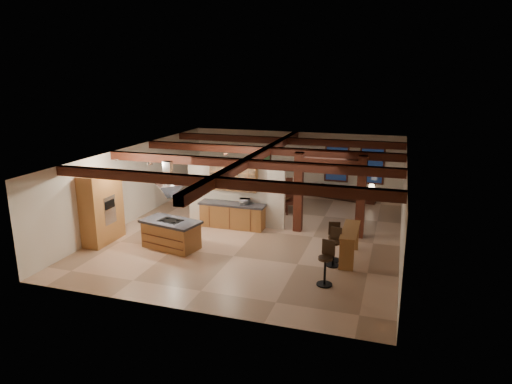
% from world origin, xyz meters
% --- Properties ---
extents(ground, '(12.00, 12.00, 0.00)m').
position_xyz_m(ground, '(0.00, 0.00, 0.00)').
color(ground, tan).
rests_on(ground, ground).
extents(room_walls, '(12.00, 12.00, 12.00)m').
position_xyz_m(room_walls, '(0.00, 0.00, 1.78)').
color(room_walls, beige).
rests_on(room_walls, ground).
extents(ceiling_beams, '(10.00, 12.00, 0.28)m').
position_xyz_m(ceiling_beams, '(0.00, 0.00, 2.76)').
color(ceiling_beams, '#3B140E').
rests_on(ceiling_beams, room_walls).
extents(timber_posts, '(2.50, 0.30, 2.90)m').
position_xyz_m(timber_posts, '(2.50, 0.50, 1.76)').
color(timber_posts, '#3B140E').
rests_on(timber_posts, ground).
extents(partition_wall, '(3.80, 0.18, 2.20)m').
position_xyz_m(partition_wall, '(-1.00, 0.50, 1.10)').
color(partition_wall, beige).
rests_on(partition_wall, ground).
extents(pantry_cabinet, '(0.67, 1.60, 2.40)m').
position_xyz_m(pantry_cabinet, '(-4.67, -2.60, 1.20)').
color(pantry_cabinet, '#955530').
rests_on(pantry_cabinet, ground).
extents(back_counter, '(2.50, 0.66, 0.94)m').
position_xyz_m(back_counter, '(-1.00, 0.11, 0.48)').
color(back_counter, '#955530').
rests_on(back_counter, ground).
extents(upper_display_cabinet, '(1.80, 0.36, 0.95)m').
position_xyz_m(upper_display_cabinet, '(-1.00, 0.31, 1.85)').
color(upper_display_cabinet, '#955530').
rests_on(upper_display_cabinet, partition_wall).
extents(range_hood, '(1.10, 1.10, 1.40)m').
position_xyz_m(range_hood, '(-2.20, -2.42, 1.78)').
color(range_hood, silver).
rests_on(range_hood, room_walls).
extents(back_windows, '(2.70, 0.07, 1.70)m').
position_xyz_m(back_windows, '(2.80, 5.93, 1.50)').
color(back_windows, '#3B140E').
rests_on(back_windows, room_walls).
extents(framed_art, '(0.65, 0.05, 0.85)m').
position_xyz_m(framed_art, '(-1.50, 5.94, 1.70)').
color(framed_art, '#3B140E').
rests_on(framed_art, room_walls).
extents(recessed_cans, '(3.16, 2.46, 0.03)m').
position_xyz_m(recessed_cans, '(-2.53, -1.93, 2.87)').
color(recessed_cans, silver).
rests_on(recessed_cans, room_walls).
extents(kitchen_island, '(2.09, 1.40, 0.95)m').
position_xyz_m(kitchen_island, '(-2.20, -2.42, 0.48)').
color(kitchen_island, '#955530').
rests_on(kitchen_island, ground).
extents(dining_table, '(2.03, 1.48, 0.64)m').
position_xyz_m(dining_table, '(-0.24, 2.83, 0.32)').
color(dining_table, '#432310').
rests_on(dining_table, ground).
extents(sofa, '(2.26, 1.33, 0.62)m').
position_xyz_m(sofa, '(2.19, 5.50, 0.31)').
color(sofa, black).
rests_on(sofa, ground).
extents(microwave, '(0.44, 0.35, 0.21)m').
position_xyz_m(microwave, '(-0.51, 0.11, 1.05)').
color(microwave, '#B6B6BA').
rests_on(microwave, back_counter).
extents(bar_counter, '(0.50, 1.89, 0.99)m').
position_xyz_m(bar_counter, '(3.50, -1.62, 0.67)').
color(bar_counter, '#955530').
rests_on(bar_counter, ground).
extents(side_table, '(0.46, 0.46, 0.51)m').
position_xyz_m(side_table, '(3.70, 4.99, 0.26)').
color(side_table, '#3B140E').
rests_on(side_table, ground).
extents(table_lamp, '(0.30, 0.30, 0.35)m').
position_xyz_m(table_lamp, '(3.70, 4.99, 0.76)').
color(table_lamp, black).
rests_on(table_lamp, side_table).
extents(bar_stool_a, '(0.45, 0.46, 1.24)m').
position_xyz_m(bar_stool_a, '(3.08, -3.57, 0.63)').
color(bar_stool_a, black).
rests_on(bar_stool_a, ground).
extents(bar_stool_b, '(0.42, 0.44, 1.19)m').
position_xyz_m(bar_stool_b, '(3.05, -1.83, 0.60)').
color(bar_stool_b, black).
rests_on(bar_stool_b, ground).
extents(bar_stool_c, '(0.42, 0.44, 1.17)m').
position_xyz_m(bar_stool_c, '(3.10, -2.23, 0.59)').
color(bar_stool_c, black).
rests_on(bar_stool_c, ground).
extents(dining_chairs, '(2.42, 2.42, 1.23)m').
position_xyz_m(dining_chairs, '(-0.24, 2.83, 0.63)').
color(dining_chairs, '#3B140E').
rests_on(dining_chairs, ground).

